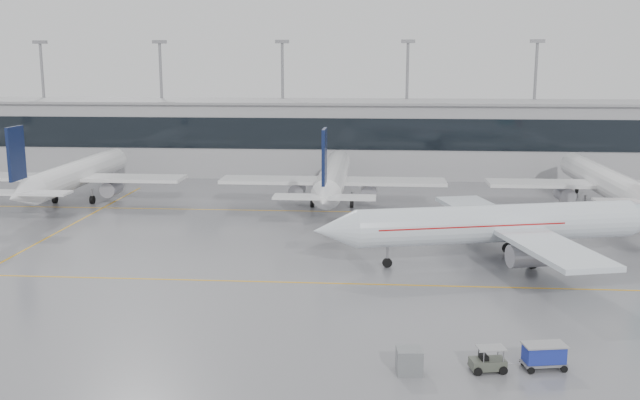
# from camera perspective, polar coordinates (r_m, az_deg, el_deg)

# --- Properties ---
(ground) EXTENTS (320.00, 320.00, 0.00)m
(ground) POSITION_cam_1_polar(r_m,az_deg,el_deg) (62.27, -0.86, -6.64)
(ground) COLOR gray
(ground) RESTS_ON ground
(taxi_line_main) EXTENTS (120.00, 0.25, 0.01)m
(taxi_line_main) POSITION_cam_1_polar(r_m,az_deg,el_deg) (62.27, -0.86, -6.63)
(taxi_line_main) COLOR orange
(taxi_line_main) RESTS_ON ground
(taxi_line_north) EXTENTS (120.00, 0.25, 0.01)m
(taxi_line_north) POSITION_cam_1_polar(r_m,az_deg,el_deg) (91.22, 0.87, -0.92)
(taxi_line_north) COLOR orange
(taxi_line_north) RESTS_ON ground
(taxi_line_cross) EXTENTS (0.25, 60.00, 0.01)m
(taxi_line_cross) POSITION_cam_1_polar(r_m,az_deg,el_deg) (84.28, -20.64, -2.64)
(taxi_line_cross) COLOR orange
(taxi_line_cross) RESTS_ON ground
(terminal) EXTENTS (180.00, 15.00, 12.00)m
(terminal) POSITION_cam_1_polar(r_m,az_deg,el_deg) (121.88, 1.82, 4.96)
(terminal) COLOR #9B9B9F
(terminal) RESTS_ON ground
(terminal_glass) EXTENTS (180.00, 0.20, 5.00)m
(terminal_glass) POSITION_cam_1_polar(r_m,az_deg,el_deg) (114.23, 1.65, 5.30)
(terminal_glass) COLOR black
(terminal_glass) RESTS_ON ground
(terminal_roof) EXTENTS (182.00, 16.00, 0.40)m
(terminal_roof) POSITION_cam_1_polar(r_m,az_deg,el_deg) (121.38, 1.83, 7.87)
(terminal_roof) COLOR gray
(terminal_roof) RESTS_ON ground
(light_masts) EXTENTS (156.40, 1.00, 22.60)m
(light_masts) POSITION_cam_1_polar(r_m,az_deg,el_deg) (127.31, 1.96, 8.53)
(light_masts) COLOR gray
(light_masts) RESTS_ON ground
(air_canada_jet) EXTENTS (36.68, 29.94, 11.71)m
(air_canada_jet) POSITION_cam_1_polar(r_m,az_deg,el_deg) (70.15, 14.91, -1.84)
(air_canada_jet) COLOR silver
(air_canada_jet) RESTS_ON ground
(parked_jet_b) EXTENTS (29.64, 36.96, 11.72)m
(parked_jet_b) POSITION_cam_1_polar(r_m,az_deg,el_deg) (102.35, -18.96, 1.90)
(parked_jet_b) COLOR white
(parked_jet_b) RESTS_ON ground
(parked_jet_c) EXTENTS (29.64, 36.96, 11.72)m
(parked_jet_c) POSITION_cam_1_polar(r_m,az_deg,el_deg) (94.16, 1.02, 1.75)
(parked_jet_c) COLOR white
(parked_jet_c) RESTS_ON ground
(parked_jet_d) EXTENTS (29.64, 36.96, 11.72)m
(parked_jet_d) POSITION_cam_1_polar(r_m,az_deg,el_deg) (98.52, 21.79, 1.37)
(parked_jet_d) COLOR white
(parked_jet_d) RESTS_ON ground
(baggage_tug) EXTENTS (3.29, 1.70, 1.56)m
(baggage_tug) POSITION_cam_1_polar(r_m,az_deg,el_deg) (46.44, 13.27, -12.56)
(baggage_tug) COLOR #454A3F
(baggage_tug) RESTS_ON ground
(baggage_cart) EXTENTS (2.85, 1.91, 1.63)m
(baggage_cart) POSITION_cam_1_polar(r_m,az_deg,el_deg) (47.54, 17.48, -11.69)
(baggage_cart) COLOR gray
(baggage_cart) RESTS_ON ground
(gse_unit) EXTENTS (1.68, 1.57, 1.57)m
(gse_unit) POSITION_cam_1_polar(r_m,az_deg,el_deg) (45.28, 7.16, -12.65)
(gse_unit) COLOR slate
(gse_unit) RESTS_ON ground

